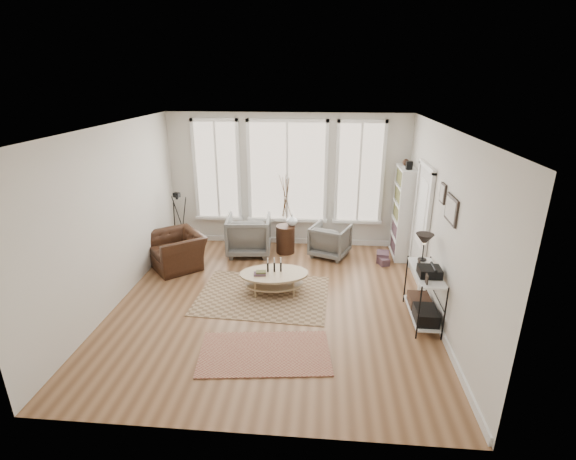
# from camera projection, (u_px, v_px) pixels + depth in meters

# --- Properties ---
(room) EXTENTS (5.50, 5.54, 2.90)m
(room) POSITION_uv_depth(u_px,v_px,m) (273.00, 223.00, 6.57)
(room) COLOR #8C613F
(room) RESTS_ON ground
(bay_window) EXTENTS (4.14, 0.12, 2.24)m
(bay_window) POSITION_uv_depth(u_px,v_px,m) (287.00, 174.00, 9.02)
(bay_window) COLOR tan
(bay_window) RESTS_ON ground
(door) EXTENTS (0.09, 1.06, 2.22)m
(door) POSITION_uv_depth(u_px,v_px,m) (421.00, 222.00, 7.52)
(door) COLOR silver
(door) RESTS_ON ground
(bookcase) EXTENTS (0.31, 0.85, 2.06)m
(bookcase) POSITION_uv_depth(u_px,v_px,m) (403.00, 213.00, 8.59)
(bookcase) COLOR white
(bookcase) RESTS_ON ground
(low_shelf) EXTENTS (0.38, 1.08, 1.30)m
(low_shelf) POSITION_uv_depth(u_px,v_px,m) (424.00, 290.00, 6.40)
(low_shelf) COLOR white
(low_shelf) RESTS_ON ground
(wall_art) EXTENTS (0.04, 0.88, 0.44)m
(wall_art) POSITION_uv_depth(u_px,v_px,m) (449.00, 205.00, 5.93)
(wall_art) COLOR black
(wall_art) RESTS_ON ground
(rug_main) EXTENTS (2.30, 1.78, 0.01)m
(rug_main) POSITION_uv_depth(u_px,v_px,m) (263.00, 295.00, 7.28)
(rug_main) COLOR brown
(rug_main) RESTS_ON ground
(rug_runner) EXTENTS (1.89, 1.19, 0.01)m
(rug_runner) POSITION_uv_depth(u_px,v_px,m) (265.00, 353.00, 5.75)
(rug_runner) COLOR maroon
(rug_runner) RESTS_ON ground
(coffee_table) EXTENTS (1.29, 0.92, 0.55)m
(coffee_table) POSITION_uv_depth(u_px,v_px,m) (274.00, 277.00, 7.29)
(coffee_table) COLOR tan
(coffee_table) RESTS_ON ground
(armchair_left) EXTENTS (0.98, 1.00, 0.84)m
(armchair_left) POSITION_uv_depth(u_px,v_px,m) (249.00, 235.00, 8.89)
(armchair_left) COLOR slate
(armchair_left) RESTS_ON ground
(armchair_right) EXTENTS (0.96, 0.97, 0.69)m
(armchair_right) POSITION_uv_depth(u_px,v_px,m) (330.00, 240.00, 8.79)
(armchair_right) COLOR slate
(armchair_right) RESTS_ON ground
(side_table) EXTENTS (0.40, 0.40, 1.69)m
(side_table) POSITION_uv_depth(u_px,v_px,m) (285.00, 217.00, 8.80)
(side_table) COLOR #331C11
(side_table) RESTS_ON ground
(vase) EXTENTS (0.24, 0.24, 0.25)m
(vase) POSITION_uv_depth(u_px,v_px,m) (292.00, 220.00, 8.88)
(vase) COLOR silver
(vase) RESTS_ON side_table
(accent_chair) EXTENTS (1.41, 1.39, 0.69)m
(accent_chair) POSITION_uv_depth(u_px,v_px,m) (177.00, 250.00, 8.29)
(accent_chair) COLOR #331C11
(accent_chair) RESTS_ON ground
(tripod_camera) EXTENTS (0.47, 0.47, 1.32)m
(tripod_camera) POSITION_uv_depth(u_px,v_px,m) (180.00, 225.00, 8.89)
(tripod_camera) COLOR black
(tripod_camera) RESTS_ON ground
(book_stack_near) EXTENTS (0.29, 0.35, 0.20)m
(book_stack_near) POSITION_uv_depth(u_px,v_px,m) (383.00, 257.00, 8.59)
(book_stack_near) COLOR brown
(book_stack_near) RESTS_ON ground
(book_stack_far) EXTENTS (0.24, 0.27, 0.15)m
(book_stack_far) POSITION_uv_depth(u_px,v_px,m) (384.00, 261.00, 8.44)
(book_stack_far) COLOR brown
(book_stack_far) RESTS_ON ground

